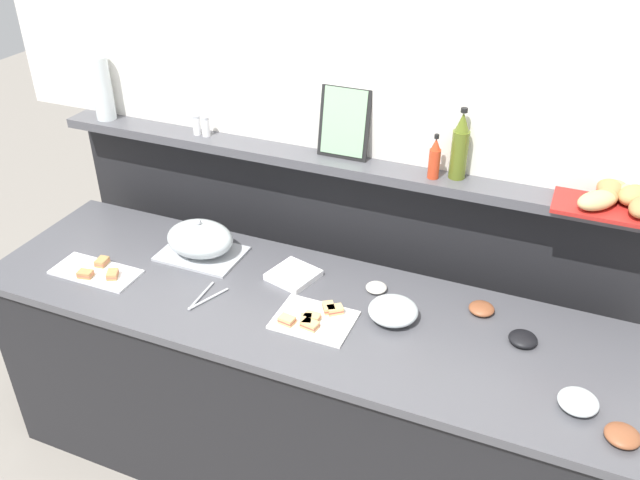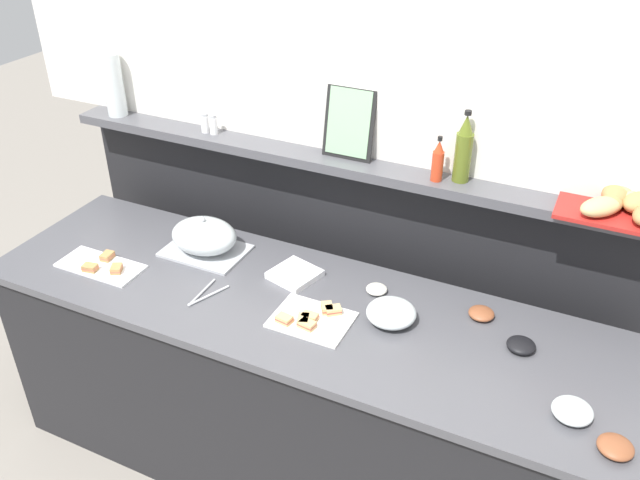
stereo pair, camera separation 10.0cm
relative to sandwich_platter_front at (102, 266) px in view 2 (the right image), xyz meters
The scene contains 21 objects.
ground_plane 1.43m from the sandwich_platter_front, 41.71° to the left, with size 12.00×12.00×0.00m, color gray.
buffet_counter 0.95m from the sandwich_platter_front, ahead, with size 2.51×0.73×0.91m.
back_ledge_unit 1.09m from the sandwich_platter_front, 39.41° to the left, with size 2.64×0.22×1.30m.
sandwich_platter_front is the anchor object (origin of this frame).
sandwich_platter_side 0.93m from the sandwich_platter_front, ahead, with size 0.28×0.21×0.04m.
serving_cloche 0.43m from the sandwich_platter_front, 41.60° to the left, with size 0.34×0.24×0.17m.
glass_bowl_large 1.20m from the sandwich_platter_front, ahead, with size 0.18×0.18×0.07m.
glass_bowl_medium 1.84m from the sandwich_platter_front, ahead, with size 0.12×0.12×0.05m.
condiment_bowl_red 1.52m from the sandwich_platter_front, 13.22° to the left, with size 0.09×0.09×0.03m, color brown.
condiment_bowl_dark 1.97m from the sandwich_platter_front, ahead, with size 0.10×0.10×0.04m, color brown.
condiment_bowl_cream 1.12m from the sandwich_platter_front, 16.80° to the left, with size 0.08×0.08×0.03m, color silver.
condiment_bowl_teal 1.66m from the sandwich_platter_front, ahead, with size 0.10×0.10×0.03m, color black.
serving_tongs 0.49m from the sandwich_platter_front, ahead, with size 0.08×0.19×0.01m.
napkin_stack 0.79m from the sandwich_platter_front, 20.60° to the left, with size 0.17×0.17×0.03m, color white.
olive_oil_bottle 1.51m from the sandwich_platter_front, 25.72° to the left, with size 0.06×0.06×0.28m.
hot_sauce_bottle 1.41m from the sandwich_platter_front, 25.82° to the left, with size 0.04×0.04×0.18m.
salt_shaker 0.75m from the sandwich_platter_front, 76.20° to the left, with size 0.03×0.03×0.09m.
pepper_shaker 0.76m from the sandwich_platter_front, 72.29° to the left, with size 0.03×0.03×0.09m.
bread_basket 2.01m from the sandwich_platter_front, 18.01° to the left, with size 0.41×0.31×0.08m.
framed_picture 1.16m from the sandwich_platter_front, 38.05° to the left, with size 0.21×0.07×0.29m.
water_carafe 0.86m from the sandwich_platter_front, 119.42° to the left, with size 0.09×0.09×0.29m, color silver.
Camera 2 is at (0.95, -1.77, 2.42)m, focal length 37.23 mm.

